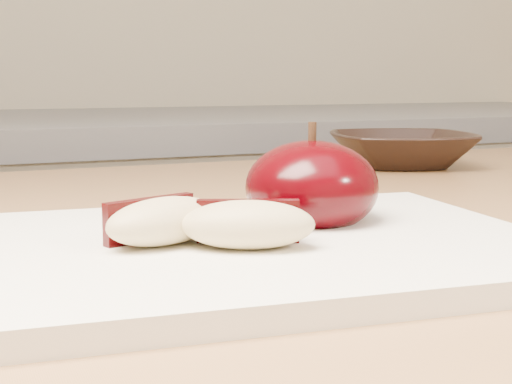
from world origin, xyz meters
name	(u,v)px	position (x,y,z in m)	size (l,w,h in m)	color
cutting_board	(256,248)	(0.00, 0.37, 0.91)	(0.32, 0.23, 0.01)	white
apple_half	(312,187)	(0.05, 0.40, 0.93)	(0.10, 0.10, 0.07)	black
apple_wedge_a	(163,221)	(-0.05, 0.37, 0.93)	(0.08, 0.05, 0.03)	tan
apple_wedge_b	(248,224)	(-0.01, 0.35, 0.93)	(0.08, 0.06, 0.03)	tan
bowl	(402,150)	(0.32, 0.69, 0.92)	(0.16, 0.16, 0.04)	black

